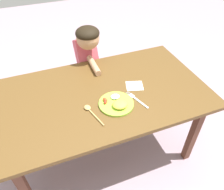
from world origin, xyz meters
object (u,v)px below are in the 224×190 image
object	(u,v)px
person	(88,68)
fork	(137,100)
plate	(117,103)
spoon	(90,111)

from	to	relation	value
person	fork	bearing A→B (deg)	102.88
plate	spoon	world-z (taller)	plate
plate	fork	xyz separation A→B (m)	(0.14, -0.00, -0.01)
fork	spoon	distance (m)	0.32
plate	fork	world-z (taller)	plate
spoon	person	size ratio (longest dim) A/B	0.21
plate	fork	distance (m)	0.14
fork	spoon	world-z (taller)	spoon
fork	spoon	xyz separation A→B (m)	(-0.32, 0.01, 0.00)
spoon	person	bearing A→B (deg)	-29.83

